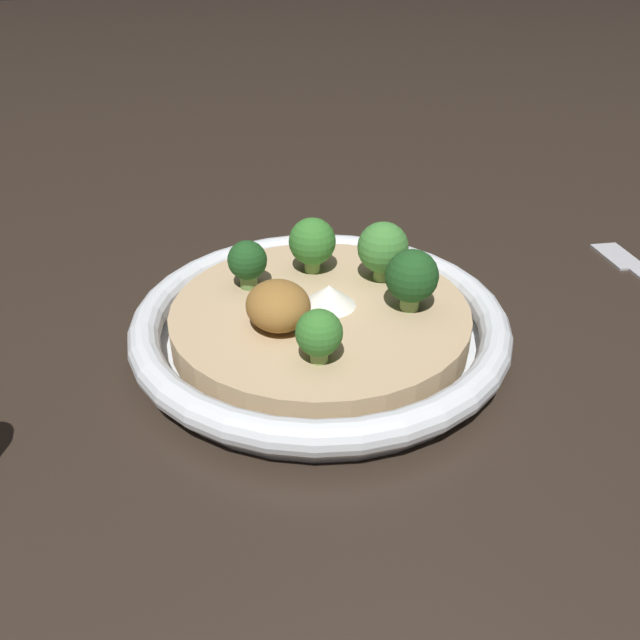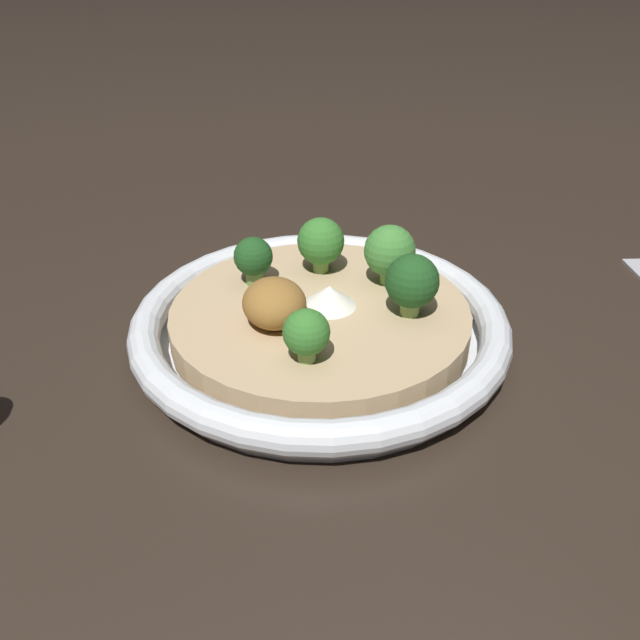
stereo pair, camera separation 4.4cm
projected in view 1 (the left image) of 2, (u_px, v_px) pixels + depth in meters
name	position (u px, v px, depth m)	size (l,w,h in m)	color
ground_plane	(320.00, 342.00, 0.45)	(6.00, 6.00, 0.00)	#2D231C
risotto_bowl	(320.00, 323.00, 0.45)	(0.27, 0.27, 0.03)	silver
cheese_sprinkle	(330.00, 296.00, 0.43)	(0.04, 0.04, 0.02)	white
crispy_onion_garnish	(278.00, 306.00, 0.41)	(0.05, 0.04, 0.03)	olive
broccoli_back_left	(383.00, 248.00, 0.46)	(0.04, 0.04, 0.05)	#759E4C
broccoli_front_left	(247.00, 262.00, 0.45)	(0.03, 0.03, 0.04)	#668E47
broccoli_back	(412.00, 277.00, 0.42)	(0.04, 0.04, 0.04)	#84A856
broccoli_front_right	(319.00, 334.00, 0.37)	(0.03, 0.03, 0.03)	#84A856
broccoli_left	(312.00, 242.00, 0.47)	(0.04, 0.04, 0.04)	#759E4C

